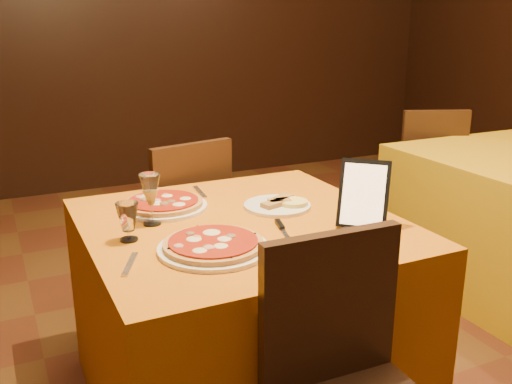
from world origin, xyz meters
name	(u,v)px	position (x,y,z in m)	size (l,w,h in m)	color
wall_back	(132,26)	(0.00, 3.50, 1.40)	(6.00, 0.01, 2.80)	black
main_table	(242,314)	(-0.43, 0.25, 0.38)	(1.10, 1.10, 0.75)	#C0660C
chair_main_far	(175,226)	(-0.43, 1.08, 0.46)	(0.46, 0.46, 0.91)	black
chair_side_far	(421,173)	(1.39, 1.35, 0.46)	(0.37, 0.37, 0.91)	black
pizza_near	(213,246)	(-0.62, 0.03, 0.77)	(0.36, 0.36, 0.03)	white
pizza_far	(163,205)	(-0.65, 0.51, 0.77)	(0.34, 0.34, 0.03)	white
cutlet_dish	(277,204)	(-0.24, 0.33, 0.76)	(0.26, 0.26, 0.03)	white
wine_glass	(151,199)	(-0.73, 0.35, 0.84)	(0.08, 0.08, 0.19)	tan
water_glass	(128,222)	(-0.84, 0.24, 0.81)	(0.06, 0.06, 0.13)	white
tablet	(364,194)	(-0.07, 0.01, 0.87)	(0.17, 0.01, 0.24)	black
knife	(285,234)	(-0.35, 0.06, 0.75)	(0.19, 0.02, 0.01)	silver
fork_near	(130,264)	(-0.89, 0.04, 0.75)	(0.17, 0.02, 0.01)	#AEADB4
fork_far	(200,192)	(-0.45, 0.65, 0.75)	(0.18, 0.02, 0.01)	#A8A9AF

